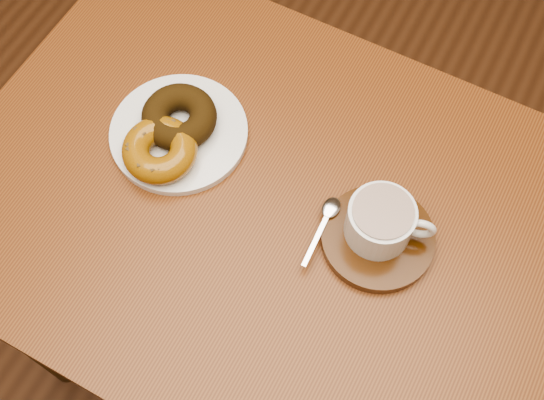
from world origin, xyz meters
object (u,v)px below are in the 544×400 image
at_px(saucer, 378,238).
at_px(coffee_cup, 381,221).
at_px(cafe_table, 261,237).
at_px(donut_plate, 179,133).

height_order(saucer, coffee_cup, coffee_cup).
bearing_deg(coffee_cup, saucer, -75.92).
bearing_deg(saucer, cafe_table, -173.22).
bearing_deg(cafe_table, donut_plate, 166.07).
height_order(donut_plate, saucer, saucer).
height_order(donut_plate, coffee_cup, coffee_cup).
distance_m(cafe_table, coffee_cup, 0.25).
bearing_deg(coffee_cup, donut_plate, 163.09).
distance_m(saucer, coffee_cup, 0.04).
distance_m(cafe_table, donut_plate, 0.21).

